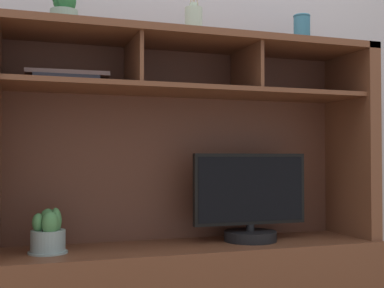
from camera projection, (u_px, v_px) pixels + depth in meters
name	position (u px, v px, depth m)	size (l,w,h in m)	color
back_wall	(175.00, 50.00, 2.47)	(6.00, 0.02, 2.80)	#B3AEB5
media_console	(191.00, 262.00, 2.22)	(1.69, 0.47, 1.40)	brown
tv_monitor	(250.00, 203.00, 2.30)	(0.54, 0.24, 0.39)	black
potted_orchid	(48.00, 235.00, 2.00)	(0.15, 0.15, 0.18)	#869C9D
magazine_stack_left	(67.00, 79.00, 2.12)	(0.34, 0.19, 0.05)	gold
diffuser_bottle	(194.00, 21.00, 2.22)	(0.08, 0.08, 0.32)	#AFC0A9
potted_succulent	(65.00, 4.00, 2.03)	(0.13, 0.13, 0.19)	gray
ceramic_vase	(302.00, 30.00, 2.42)	(0.08, 0.08, 0.15)	teal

